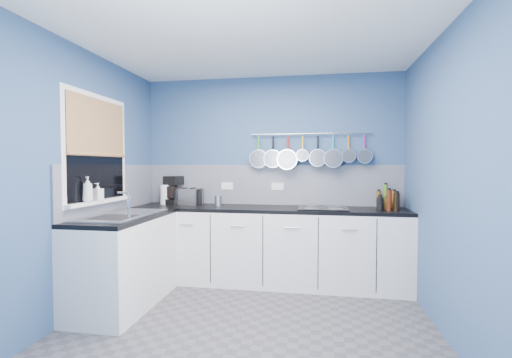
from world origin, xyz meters
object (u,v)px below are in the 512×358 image
(canister, at_px, (218,201))
(soap_bottle_a, at_px, (88,189))
(hob, at_px, (323,208))
(paper_towel, at_px, (165,195))
(toaster, at_px, (189,197))
(coffee_maker, at_px, (173,190))
(soap_bottle_b, at_px, (98,192))

(canister, bearing_deg, soap_bottle_a, -128.85)
(canister, distance_m, hob, 1.25)
(soap_bottle_a, height_order, canister, soap_bottle_a)
(paper_towel, xyz_separation_m, toaster, (0.31, 0.03, -0.02))
(soap_bottle_a, relative_size, coffee_maker, 0.67)
(paper_towel, distance_m, toaster, 0.31)
(paper_towel, height_order, toaster, paper_towel)
(toaster, distance_m, canister, 0.42)
(soap_bottle_b, bearing_deg, toaster, 64.32)
(paper_towel, distance_m, canister, 0.72)
(toaster, bearing_deg, soap_bottle_a, -99.07)
(soap_bottle_b, xyz_separation_m, canister, (0.93, 1.00, -0.17))
(soap_bottle_a, bearing_deg, hob, 26.98)
(paper_towel, height_order, coffee_maker, coffee_maker)
(soap_bottle_a, distance_m, canister, 1.50)
(canister, bearing_deg, paper_towel, 175.85)
(soap_bottle_a, xyz_separation_m, canister, (0.93, 1.16, -0.21))
(hob, bearing_deg, paper_towel, 177.18)
(coffee_maker, bearing_deg, toaster, 10.26)
(coffee_maker, bearing_deg, paper_towel, -136.32)
(soap_bottle_b, relative_size, canister, 1.35)
(soap_bottle_b, bearing_deg, paper_towel, 78.56)
(soap_bottle_a, height_order, soap_bottle_b, soap_bottle_a)
(coffee_maker, relative_size, toaster, 1.14)
(soap_bottle_b, distance_m, toaster, 1.22)
(soap_bottle_a, relative_size, canister, 1.87)
(soap_bottle_a, bearing_deg, soap_bottle_b, 90.00)
(soap_bottle_b, bearing_deg, hob, 23.70)
(paper_towel, bearing_deg, toaster, 6.32)
(soap_bottle_b, xyz_separation_m, paper_towel, (0.21, 1.06, -0.11))
(paper_towel, relative_size, coffee_maker, 0.69)
(soap_bottle_b, distance_m, hob, 2.39)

